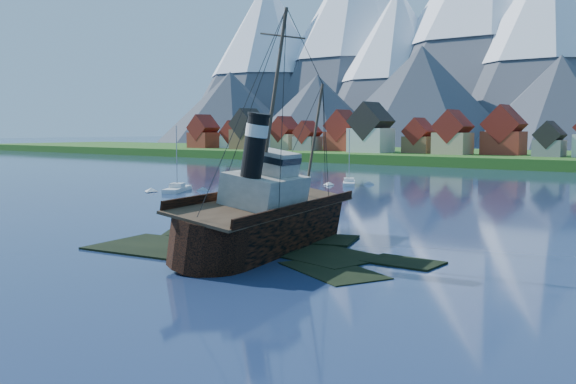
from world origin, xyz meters
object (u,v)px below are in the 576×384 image
Objects in this scene: sailboat_b at (270,178)px; sailboat_c at (349,184)px; sailboat_a at (177,190)px; tugboat_wreck at (274,216)px.

sailboat_b is 0.89× the size of sailboat_c.
sailboat_a reaches higher than sailboat_b.
sailboat_a reaches higher than sailboat_c.
sailboat_c is (20.86, -1.09, 0.02)m from sailboat_b.
sailboat_a is at bearing -151.26° from sailboat_c.
sailboat_c is (-29.63, 60.35, -2.57)m from tugboat_wreck.
sailboat_a is at bearing -62.39° from sailboat_b.
tugboat_wreck is at bearing -95.04° from sailboat_c.
tugboat_wreck is at bearing -63.88° from sailboat_a.
tugboat_wreck reaches higher than sailboat_c.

